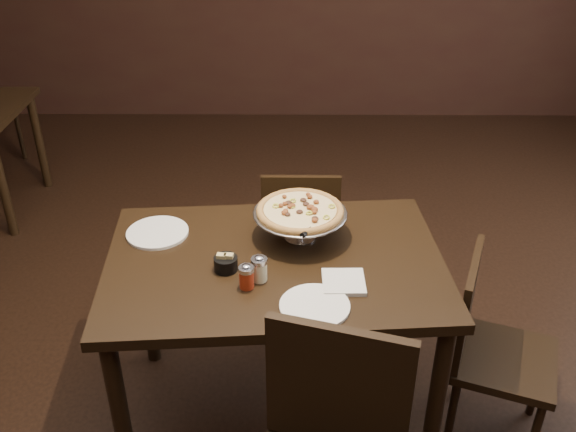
{
  "coord_description": "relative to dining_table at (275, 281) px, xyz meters",
  "views": [
    {
      "loc": [
        0.1,
        -2.01,
        2.19
      ],
      "look_at": [
        0.09,
        0.06,
        0.97
      ],
      "focal_mm": 40.0,
      "sensor_mm": 36.0,
      "label": 1
    }
  ],
  "objects": [
    {
      "name": "napkin_stack",
      "position": [
        0.25,
        -0.16,
        0.11
      ],
      "size": [
        0.15,
        0.15,
        0.02
      ],
      "primitive_type": "cube",
      "rotation": [
        0.0,
        0.0,
        0.01
      ],
      "color": "silver",
      "rests_on": "dining_table"
    },
    {
      "name": "pepper_flake_shaker",
      "position": [
        -0.1,
        -0.18,
        0.15
      ],
      "size": [
        0.06,
        0.06,
        0.1
      ],
      "color": "maroon",
      "rests_on": "dining_table"
    },
    {
      "name": "plate_near",
      "position": [
        0.14,
        -0.29,
        0.11
      ],
      "size": [
        0.24,
        0.24,
        0.01
      ],
      "primitive_type": "cylinder",
      "color": "white",
      "rests_on": "dining_table"
    },
    {
      "name": "chair_far",
      "position": [
        0.11,
        0.78,
        -0.25
      ],
      "size": [
        0.38,
        0.38,
        0.82
      ],
      "rotation": [
        0.0,
        0.0,
        3.14
      ],
      "color": "black",
      "rests_on": "ground"
    },
    {
      "name": "packet_caddy",
      "position": [
        -0.18,
        -0.07,
        0.14
      ],
      "size": [
        0.09,
        0.09,
        0.07
      ],
      "rotation": [
        0.0,
        0.0,
        -0.12
      ],
      "color": "black",
      "rests_on": "dining_table"
    },
    {
      "name": "chair_side",
      "position": [
        0.85,
        -0.09,
        -0.24
      ],
      "size": [
        0.5,
        0.5,
        0.84
      ],
      "rotation": [
        0.0,
        0.0,
        1.21
      ],
      "color": "black",
      "rests_on": "ground"
    },
    {
      "name": "pizza_stand",
      "position": [
        0.1,
        0.15,
        0.23
      ],
      "size": [
        0.37,
        0.37,
        0.15
      ],
      "color": "silver",
      "rests_on": "dining_table"
    },
    {
      "name": "plate_left",
      "position": [
        -0.48,
        0.18,
        0.11
      ],
      "size": [
        0.25,
        0.25,
        0.01
      ],
      "primitive_type": "cylinder",
      "color": "white",
      "rests_on": "dining_table"
    },
    {
      "name": "parmesan_shaker",
      "position": [
        -0.05,
        -0.13,
        0.16
      ],
      "size": [
        0.06,
        0.06,
        0.1
      ],
      "color": "beige",
      "rests_on": "dining_table"
    },
    {
      "name": "dining_table",
      "position": [
        0.0,
        0.0,
        0.0
      ],
      "size": [
        1.35,
        0.95,
        0.8
      ],
      "rotation": [
        0.0,
        0.0,
        0.07
      ],
      "color": "black",
      "rests_on": "ground"
    },
    {
      "name": "room",
      "position": [
        0.03,
        0.02,
        0.7
      ],
      "size": [
        6.04,
        7.04,
        2.84
      ],
      "color": "black",
      "rests_on": "ground"
    },
    {
      "name": "serving_spatula",
      "position": [
        0.14,
        0.03,
        0.23
      ],
      "size": [
        0.17,
        0.17,
        0.02
      ],
      "rotation": [
        0.0,
        0.0,
        -0.57
      ],
      "color": "silver",
      "rests_on": "pizza_stand"
    }
  ]
}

